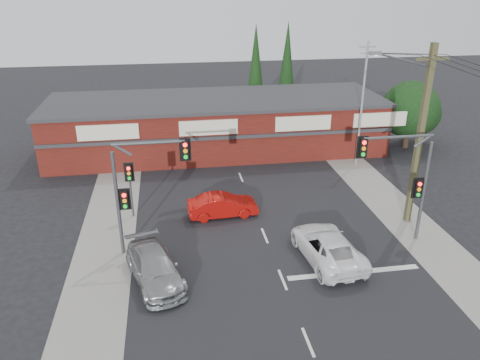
{
  "coord_description": "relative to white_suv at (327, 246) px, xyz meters",
  "views": [
    {
      "loc": [
        -4.8,
        -19.15,
        12.96
      ],
      "look_at": [
        -1.3,
        3.0,
        3.22
      ],
      "focal_mm": 35.0,
      "sensor_mm": 36.0,
      "label": 1
    }
  ],
  "objects": [
    {
      "name": "shop_building",
      "position": [
        -3.59,
        17.13,
        1.41
      ],
      "size": [
        27.3,
        8.4,
        4.22
      ],
      "color": "#48120E",
      "rests_on": "ground"
    },
    {
      "name": "utility_pole",
      "position": [
        5.77,
        3.13,
        4.67
      ],
      "size": [
        4.38,
        0.59,
        10.0
      ],
      "color": "#4D4A2B",
      "rests_on": "ground"
    },
    {
      "name": "tree_cluster",
      "position": [
        12.1,
        15.58,
        2.17
      ],
      "size": [
        5.9,
        5.1,
        5.5
      ],
      "color": "#2D2116",
      "rests_on": "ground"
    },
    {
      "name": "traffic_mast_left",
      "position": [
        -9.02,
        2.15,
        3.21
      ],
      "size": [
        3.77,
        0.27,
        5.97
      ],
      "color": "#47494C",
      "rests_on": "ground"
    },
    {
      "name": "conifer_far",
      "position": [
        4.41,
        26.14,
        4.76
      ],
      "size": [
        1.8,
        1.8,
        9.25
      ],
      "color": "#2D2116",
      "rests_on": "ground"
    },
    {
      "name": "red_sedan",
      "position": [
        -4.56,
        5.42,
        -0.05
      ],
      "size": [
        4.16,
        1.69,
        1.34
      ],
      "primitive_type": "imported",
      "rotation": [
        0.0,
        0.0,
        1.64
      ],
      "color": "#A50E0A",
      "rests_on": "ground"
    },
    {
      "name": "verge_left",
      "position": [
        -11.09,
        5.14,
        -0.71
      ],
      "size": [
        3.0,
        70.0,
        0.02
      ],
      "primitive_type": "cube",
      "color": "gray",
      "rests_on": "ground"
    },
    {
      "name": "stop_line",
      "position": [
        0.91,
        -1.36,
        -0.71
      ],
      "size": [
        6.5,
        0.35,
        0.01
      ],
      "primitive_type": "cube",
      "color": "silver",
      "rests_on": "ground"
    },
    {
      "name": "white_suv",
      "position": [
        0.0,
        0.0,
        0.0
      ],
      "size": [
        2.9,
        5.41,
        1.45
      ],
      "primitive_type": "imported",
      "rotation": [
        0.0,
        0.0,
        3.24
      ],
      "color": "white",
      "rests_on": "ground"
    },
    {
      "name": "conifer_near",
      "position": [
        0.91,
        24.14,
        4.76
      ],
      "size": [
        1.8,
        1.8,
        9.25
      ],
      "color": "#2D2116",
      "rests_on": "ground"
    },
    {
      "name": "pedestal_signal",
      "position": [
        -9.79,
        6.15,
        1.68
      ],
      "size": [
        0.55,
        0.27,
        3.38
      ],
      "color": "#47494C",
      "rests_on": "ground"
    },
    {
      "name": "traffic_mast_right",
      "position": [
        4.27,
        1.15,
        3.22
      ],
      "size": [
        3.96,
        0.27,
        5.97
      ],
      "color": "#47494C",
      "rests_on": "ground"
    },
    {
      "name": "ground",
      "position": [
        -2.59,
        0.14,
        -0.72
      ],
      "size": [
        120.0,
        120.0,
        0.0
      ],
      "primitive_type": "plane",
      "color": "black",
      "rests_on": "ground"
    },
    {
      "name": "silver_suv",
      "position": [
        -8.45,
        -0.53,
        -0.02
      ],
      "size": [
        3.2,
        5.16,
        1.4
      ],
      "primitive_type": "imported",
      "rotation": [
        0.0,
        0.0,
        0.28
      ],
      "color": "gray",
      "rests_on": "ground"
    },
    {
      "name": "steel_pole",
      "position": [
        6.41,
        12.14,
        3.98
      ],
      "size": [
        1.2,
        0.16,
        9.0
      ],
      "color": "gray",
      "rests_on": "ground"
    },
    {
      "name": "lane_dashes",
      "position": [
        -2.59,
        2.71,
        -0.71
      ],
      "size": [
        0.12,
        42.73,
        0.01
      ],
      "color": "silver",
      "rests_on": "ground"
    },
    {
      "name": "road_strip",
      "position": [
        -2.59,
        5.14,
        -0.72
      ],
      "size": [
        14.0,
        70.0,
        0.01
      ],
      "primitive_type": "cube",
      "color": "black",
      "rests_on": "ground"
    },
    {
      "name": "verge_right",
      "position": [
        5.91,
        5.14,
        -0.71
      ],
      "size": [
        3.0,
        70.0,
        0.02
      ],
      "primitive_type": "cube",
      "color": "gray",
      "rests_on": "ground"
    }
  ]
}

